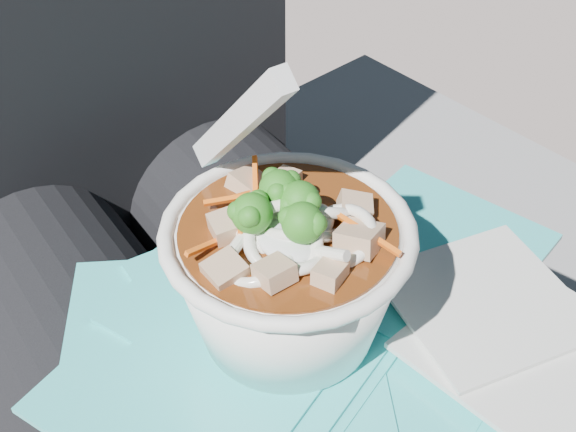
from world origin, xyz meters
TOP-DOWN VIEW (x-y plane):
  - lap at (0.00, 0.00)m, footprint 0.33×0.48m
  - person_body at (0.00, 0.09)m, footprint 0.34×0.94m
  - plastic_bag at (0.02, -0.01)m, footprint 0.38×0.34m
  - napkins at (0.12, -0.10)m, footprint 0.14×0.17m
  - udon_bowl at (0.01, -0.02)m, footprint 0.18×0.18m

SIDE VIEW (x-z plane):
  - lap at x=0.00m, z-range 0.47..0.63m
  - person_body at x=0.00m, z-range 0.06..1.08m
  - plastic_bag at x=0.02m, z-range 0.63..0.65m
  - napkins at x=0.12m, z-range 0.65..0.66m
  - udon_bowl at x=0.01m, z-range 0.61..0.80m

